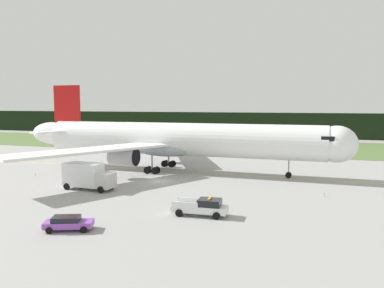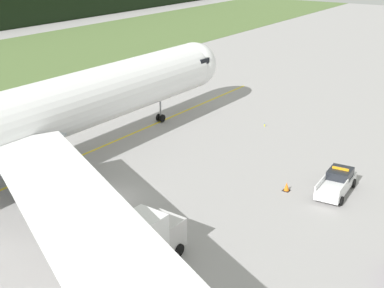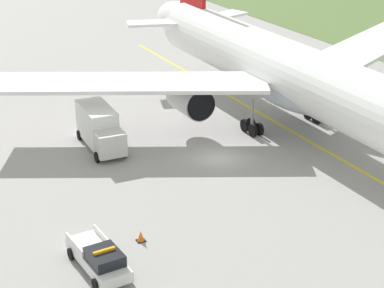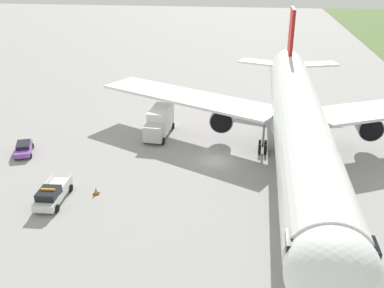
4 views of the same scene
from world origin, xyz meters
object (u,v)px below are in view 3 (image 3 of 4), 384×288
Objects in this scene: catering_truck at (100,127)px; apron_cone at (141,236)px; ops_pickup_truck at (100,258)px; airliner at (304,80)px.

catering_truck is 16.53m from apron_cone.
catering_truck reaches higher than ops_pickup_truck.
catering_truck reaches higher than apron_cone.
airliner reaches higher than ops_pickup_truck.
airliner is at bearing 116.89° from ops_pickup_truck.
airliner is 8.03× the size of catering_truck.
airliner is 18.49m from catering_truck.
catering_truck is (-18.22, 6.81, 0.97)m from ops_pickup_truck.
catering_truck is at bearing 159.50° from ops_pickup_truck.
catering_truck is (-6.09, -17.11, -3.48)m from airliner.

